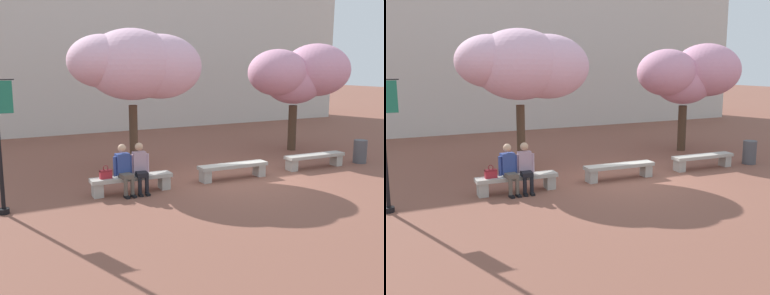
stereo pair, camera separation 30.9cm
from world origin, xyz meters
The scene contains 11 objects.
ground_plane centered at (0.00, 0.00, 0.00)m, with size 100.00×100.00×0.00m, color brown.
building_facade centered at (0.00, 12.65, 4.12)m, with size 28.00×4.00×8.23m, color beige.
stone_bench_west_end centered at (-3.09, 0.00, 0.31)m, with size 2.15×0.50×0.45m.
stone_bench_near_west centered at (0.00, 0.00, 0.31)m, with size 2.15×0.50×0.45m.
stone_bench_center centered at (3.09, 0.00, 0.31)m, with size 2.15×0.50×0.45m.
person_seated_left centered at (-3.31, -0.05, 0.70)m, with size 0.51×0.70×1.29m.
person_seated_right centered at (-2.88, -0.05, 0.70)m, with size 0.51×0.71×1.29m.
handbag centered at (-3.77, 0.02, 0.58)m, with size 0.30×0.15×0.34m.
cherry_tree_main centered at (-2.09, 2.24, 3.27)m, with size 4.05×2.79×4.34m.
cherry_tree_secondary centered at (4.62, 2.68, 2.92)m, with size 4.16×2.48×4.06m.
trash_bin centered at (4.99, -0.11, 0.39)m, with size 0.44×0.44×0.78m, color #4C4C51.
Camera 2 is at (-6.59, -10.84, 3.26)m, focal length 42.00 mm.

